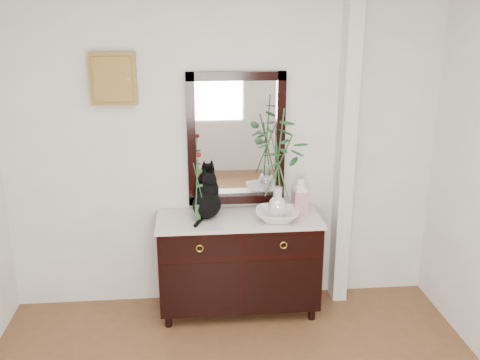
{
  "coord_description": "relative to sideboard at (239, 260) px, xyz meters",
  "views": [
    {
      "loc": [
        -0.26,
        -2.28,
        2.44
      ],
      "look_at": [
        0.1,
        1.63,
        1.2
      ],
      "focal_mm": 40.0,
      "sensor_mm": 36.0,
      "label": 1
    }
  ],
  "objects": [
    {
      "name": "lotus_bowl",
      "position": [
        0.3,
        -0.08,
        0.42
      ],
      "size": [
        0.4,
        0.4,
        0.09
      ],
      "primitive_type": "imported",
      "rotation": [
        0.0,
        0.0,
        -0.17
      ],
      "color": "white",
      "rests_on": "sideboard"
    },
    {
      "name": "ginger_jar",
      "position": [
        0.51,
        0.04,
        0.53
      ],
      "size": [
        0.13,
        0.13,
        0.31
      ],
      "primitive_type": null,
      "rotation": [
        0.0,
        0.0,
        0.12
      ],
      "color": "white",
      "rests_on": "sideboard"
    },
    {
      "name": "pilaster",
      "position": [
        0.9,
        0.17,
        0.88
      ],
      "size": [
        0.12,
        0.2,
        2.7
      ],
      "primitive_type": "cube",
      "color": "white",
      "rests_on": "ground"
    },
    {
      "name": "wall_mirror",
      "position": [
        -0.0,
        0.24,
        0.97
      ],
      "size": [
        0.8,
        0.06,
        1.1
      ],
      "color": "black",
      "rests_on": "wall_back"
    },
    {
      "name": "bud_vase_rose",
      "position": [
        -0.33,
        -0.07,
        0.67
      ],
      "size": [
        0.07,
        0.07,
        0.58
      ],
      "primitive_type": null,
      "rotation": [
        0.0,
        0.0,
        0.06
      ],
      "color": "#2C5C2D",
      "rests_on": "sideboard"
    },
    {
      "name": "sideboard",
      "position": [
        0.0,
        0.0,
        0.0
      ],
      "size": [
        1.33,
        0.52,
        0.82
      ],
      "color": "black",
      "rests_on": "ground"
    },
    {
      "name": "key_cabinet",
      "position": [
        -0.95,
        0.21,
        1.48
      ],
      "size": [
        0.35,
        0.1,
        0.4
      ],
      "primitive_type": "cube",
      "color": "brown",
      "rests_on": "wall_back"
    },
    {
      "name": "wall_back",
      "position": [
        -0.1,
        0.25,
        0.88
      ],
      "size": [
        3.6,
        0.04,
        2.7
      ],
      "primitive_type": "cube",
      "color": "white",
      "rests_on": "ground"
    },
    {
      "name": "vase_branches",
      "position": [
        0.3,
        -0.08,
        0.84
      ],
      "size": [
        0.53,
        0.53,
        0.9
      ],
      "primitive_type": null,
      "rotation": [
        0.0,
        0.0,
        -0.3
      ],
      "color": "silver",
      "rests_on": "lotus_bowl"
    },
    {
      "name": "cat",
      "position": [
        -0.26,
        0.03,
        0.56
      ],
      "size": [
        0.35,
        0.38,
        0.36
      ],
      "primitive_type": null,
      "rotation": [
        0.0,
        0.0,
        -0.36
      ],
      "color": "black",
      "rests_on": "sideboard"
    }
  ]
}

